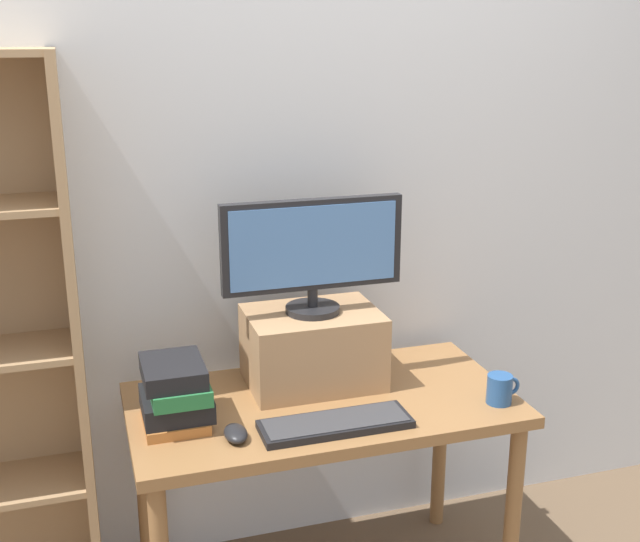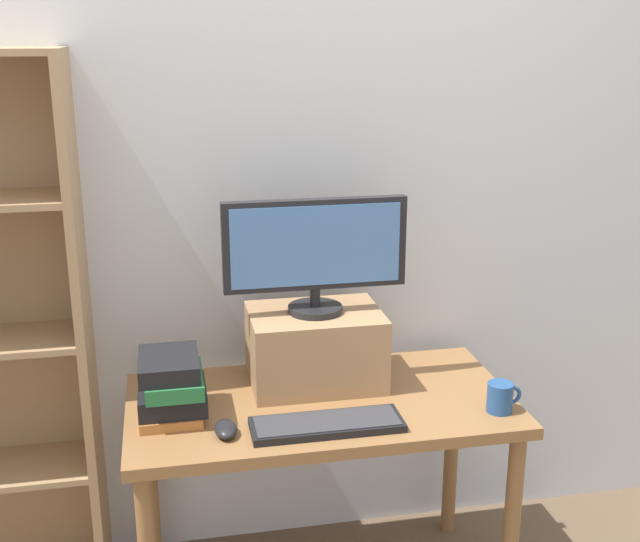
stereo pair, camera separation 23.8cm
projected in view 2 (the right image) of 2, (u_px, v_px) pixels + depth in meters
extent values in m
cube|color=silver|center=(296.00, 182.00, 2.65)|extent=(7.00, 0.08, 2.60)
cube|color=olive|center=(321.00, 405.00, 2.45)|extent=(1.17, 0.61, 0.04)
cylinder|color=olive|center=(511.00, 533.00, 2.41)|extent=(0.05, 0.05, 0.67)
cylinder|color=olive|center=(150.00, 480.00, 2.69)|extent=(0.05, 0.05, 0.67)
cylinder|color=olive|center=(451.00, 449.00, 2.89)|extent=(0.05, 0.05, 0.67)
cube|color=tan|center=(85.00, 338.00, 2.48)|extent=(0.03, 0.28, 1.74)
cube|color=#A87F56|center=(315.00, 347.00, 2.53)|extent=(0.41, 0.30, 0.24)
cylinder|color=black|center=(315.00, 309.00, 2.49)|extent=(0.17, 0.17, 0.02)
cylinder|color=black|center=(315.00, 297.00, 2.48)|extent=(0.03, 0.03, 0.06)
cube|color=black|center=(315.00, 244.00, 2.43)|extent=(0.57, 0.04, 0.28)
cube|color=#4C7AB7|center=(316.00, 246.00, 2.41)|extent=(0.52, 0.00, 0.25)
cube|color=black|center=(327.00, 425.00, 2.26)|extent=(0.43, 0.14, 0.02)
cube|color=#333335|center=(327.00, 421.00, 2.26)|extent=(0.41, 0.13, 0.00)
ellipsoid|color=black|center=(226.00, 429.00, 2.22)|extent=(0.06, 0.10, 0.04)
cube|color=#AD662D|center=(171.00, 412.00, 2.33)|extent=(0.18, 0.21, 0.03)
cube|color=black|center=(172.00, 397.00, 2.32)|extent=(0.19, 0.21, 0.06)
cube|color=#236B38|center=(174.00, 380.00, 2.31)|extent=(0.16, 0.24, 0.05)
cube|color=black|center=(169.00, 365.00, 2.29)|extent=(0.17, 0.22, 0.05)
cylinder|color=#234C84|center=(500.00, 397.00, 2.35)|extent=(0.08, 0.08, 0.09)
torus|color=#234C84|center=(512.00, 395.00, 2.36)|extent=(0.06, 0.01, 0.06)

